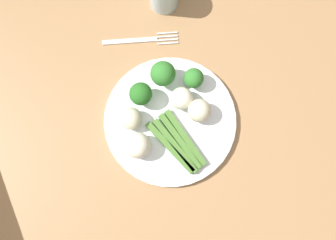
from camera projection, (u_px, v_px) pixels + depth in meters
ground_plane at (173, 174)px, 1.51m from camera, size 6.00×6.00×0.02m
dining_table at (177, 153)px, 0.89m from camera, size 1.45×0.88×0.72m
plate at (168, 121)px, 0.80m from camera, size 0.27×0.27×0.01m
asparagus_bundle at (178, 143)px, 0.77m from camera, size 0.14×0.10×0.01m
broccoli_front at (194, 78)px, 0.78m from camera, size 0.04×0.04×0.05m
broccoli_front_left at (163, 74)px, 0.77m from camera, size 0.05×0.05×0.06m
broccoli_right at (141, 94)px, 0.77m from camera, size 0.05×0.05×0.06m
cauliflower_back_right at (199, 111)px, 0.77m from camera, size 0.05×0.05×0.05m
cauliflower_edge at (182, 98)px, 0.77m from camera, size 0.05×0.05×0.05m
cauliflower_mid at (138, 145)px, 0.75m from camera, size 0.05×0.05×0.05m
cauliflower_left at (131, 119)px, 0.77m from camera, size 0.05×0.05×0.05m
fork at (142, 40)px, 0.84m from camera, size 0.05×0.17×0.00m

